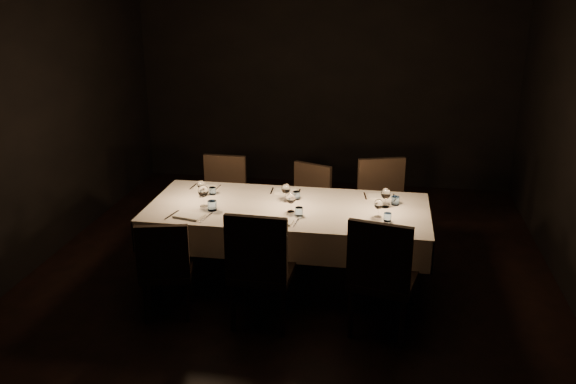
% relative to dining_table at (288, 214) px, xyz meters
% --- Properties ---
extents(room, '(5.01, 6.01, 3.01)m').
position_rel_dining_table_xyz_m(room, '(0.00, 0.00, 0.81)').
color(room, black).
rests_on(room, ground).
extents(dining_table, '(2.52, 1.12, 0.76)m').
position_rel_dining_table_xyz_m(dining_table, '(0.00, 0.00, 0.00)').
color(dining_table, black).
rests_on(dining_table, ground).
extents(chair_near_left, '(0.50, 0.50, 0.87)m').
position_rel_dining_table_xyz_m(chair_near_left, '(-0.89, -0.77, -0.20)').
color(chair_near_left, black).
rests_on(chair_near_left, ground).
extents(place_setting_near_left, '(0.38, 0.42, 0.20)m').
position_rel_dining_table_xyz_m(place_setting_near_left, '(-0.74, -0.22, 0.15)').
color(place_setting_near_left, silver).
rests_on(place_setting_near_left, dining_table).
extents(chair_near_center, '(0.51, 0.51, 1.02)m').
position_rel_dining_table_xyz_m(chair_near_center, '(-0.09, -0.79, -0.13)').
color(chair_near_center, black).
rests_on(chair_near_center, ground).
extents(place_setting_near_center, '(0.31, 0.40, 0.17)m').
position_rel_dining_table_xyz_m(place_setting_near_center, '(0.05, -0.22, 0.14)').
color(place_setting_near_center, silver).
rests_on(place_setting_near_center, dining_table).
extents(chair_near_right, '(0.58, 0.58, 1.02)m').
position_rel_dining_table_xyz_m(chair_near_right, '(0.86, -0.77, -0.13)').
color(chair_near_right, black).
rests_on(chair_near_right, ground).
extents(place_setting_near_right, '(0.30, 0.39, 0.16)m').
position_rel_dining_table_xyz_m(place_setting_near_right, '(0.81, -0.22, 0.14)').
color(place_setting_near_right, silver).
rests_on(place_setting_near_right, dining_table).
extents(chair_far_left, '(0.46, 0.46, 0.94)m').
position_rel_dining_table_xyz_m(chair_far_left, '(-0.83, 0.81, -0.17)').
color(chair_far_left, black).
rests_on(chair_far_left, ground).
extents(place_setting_far_left, '(0.29, 0.39, 0.16)m').
position_rel_dining_table_xyz_m(place_setting_far_left, '(-0.84, 0.22, 0.14)').
color(place_setting_far_left, silver).
rests_on(place_setting_far_left, dining_table).
extents(chair_far_center, '(0.55, 0.55, 0.88)m').
position_rel_dining_table_xyz_m(chair_far_center, '(0.07, 0.85, -0.19)').
color(chair_far_center, black).
rests_on(chair_far_center, ground).
extents(place_setting_far_center, '(0.31, 0.40, 0.17)m').
position_rel_dining_table_xyz_m(place_setting_far_center, '(-0.03, 0.22, 0.14)').
color(place_setting_far_center, silver).
rests_on(place_setting_far_center, dining_table).
extents(chair_far_right, '(0.60, 0.60, 1.00)m').
position_rel_dining_table_xyz_m(chair_far_right, '(0.85, 0.75, -0.14)').
color(chair_far_right, black).
rests_on(chair_far_right, ground).
extents(place_setting_far_right, '(0.34, 0.40, 0.18)m').
position_rel_dining_table_xyz_m(place_setting_far_right, '(0.87, 0.22, 0.15)').
color(place_setting_far_right, silver).
rests_on(place_setting_far_right, dining_table).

